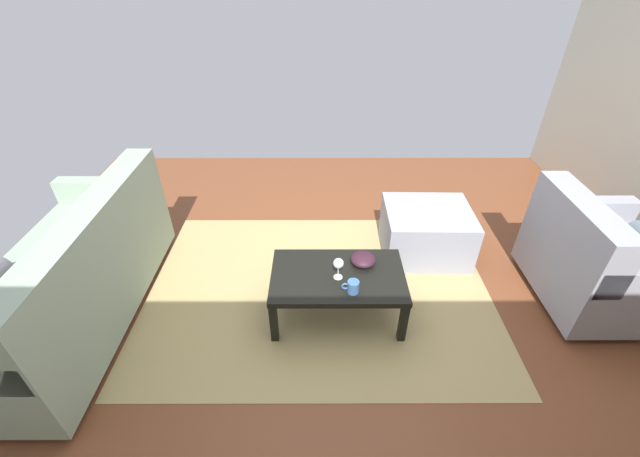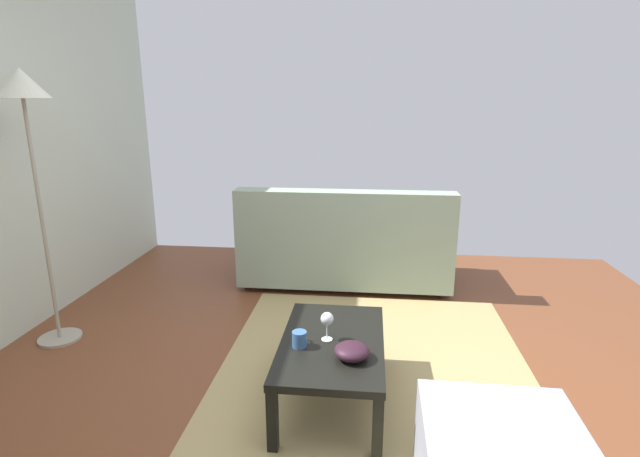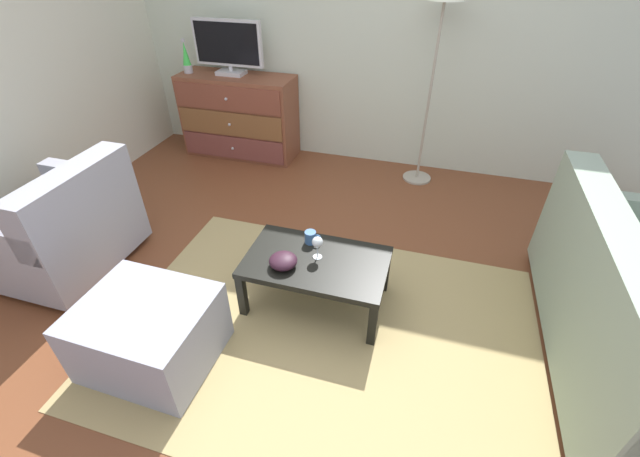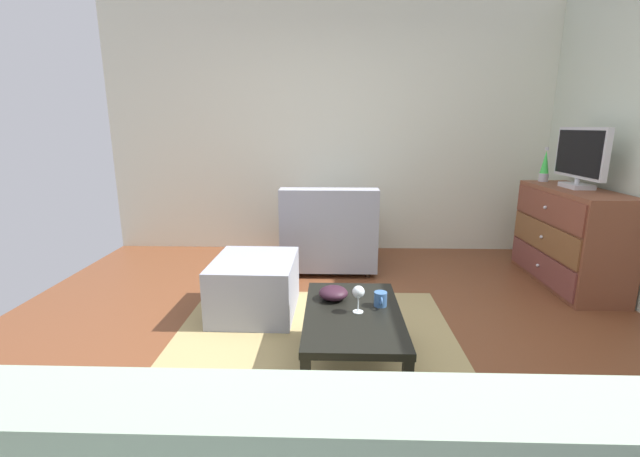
# 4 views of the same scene
# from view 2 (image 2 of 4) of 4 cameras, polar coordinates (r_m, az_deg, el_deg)

# --- Properties ---
(ground_plane) EXTENTS (5.55, 5.14, 0.05)m
(ground_plane) POSITION_cam_2_polar(r_m,az_deg,el_deg) (2.76, 2.12, -21.04)
(ground_plane) COLOR brown
(area_rug) EXTENTS (2.60, 1.90, 0.01)m
(area_rug) POSITION_cam_2_polar(r_m,az_deg,el_deg) (2.90, 6.57, -18.40)
(area_rug) COLOR tan
(area_rug) RESTS_ON ground_plane
(coffee_table) EXTENTS (0.91, 0.55, 0.36)m
(coffee_table) POSITION_cam_2_polar(r_m,az_deg,el_deg) (2.64, 1.47, -14.03)
(coffee_table) COLOR black
(coffee_table) RESTS_ON ground_plane
(wine_glass) EXTENTS (0.07, 0.07, 0.16)m
(wine_glass) POSITION_cam_2_polar(r_m,az_deg,el_deg) (2.56, 0.85, -10.84)
(wine_glass) COLOR silver
(wine_glass) RESTS_ON coffee_table
(mug) EXTENTS (0.11, 0.08, 0.08)m
(mug) POSITION_cam_2_polar(r_m,az_deg,el_deg) (2.54, -2.46, -13.03)
(mug) COLOR #396299
(mug) RESTS_ON coffee_table
(bowl_decorative) EXTENTS (0.18, 0.18, 0.08)m
(bowl_decorative) POSITION_cam_2_polar(r_m,az_deg,el_deg) (2.43, 3.83, -14.42)
(bowl_decorative) COLOR #301724
(bowl_decorative) RESTS_ON coffee_table
(couch_large) EXTENTS (0.85, 1.82, 0.89)m
(couch_large) POSITION_cam_2_polar(r_m,az_deg,el_deg) (4.29, 3.00, -2.00)
(couch_large) COLOR #332319
(couch_large) RESTS_ON ground_plane
(standing_lamp) EXTENTS (0.32, 0.32, 1.79)m
(standing_lamp) POSITION_cam_2_polar(r_m,az_deg,el_deg) (3.50, -31.76, 11.84)
(standing_lamp) COLOR #A59E8C
(standing_lamp) RESTS_ON ground_plane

